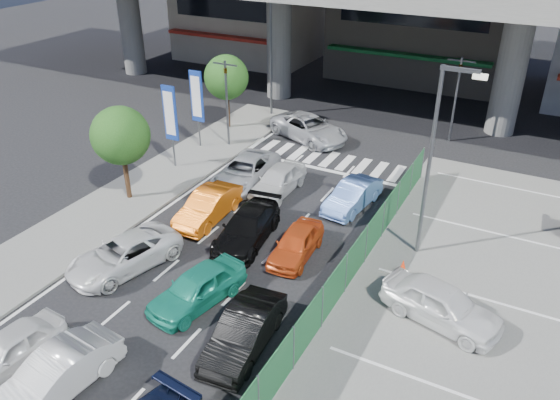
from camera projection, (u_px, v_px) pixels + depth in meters
The scene contains 26 objects.
ground at pixel (199, 282), 21.37m from camera, with size 120.00×120.00×0.00m, color black.
parking_lot at pixel (501, 341), 18.44m from camera, with size 12.00×28.00×0.06m, color #626260.
sidewalk_left at pixel (130, 198), 27.29m from camera, with size 4.00×30.00×0.12m, color #626260.
fence_run at pixel (335, 288), 19.56m from camera, with size 0.16×22.00×1.80m, color #1D552D, non-canonical shape.
traffic_light_left at pixel (226, 83), 31.31m from camera, with size 1.60×1.24×5.20m.
traffic_light_right at pixel (459, 79), 32.00m from camera, with size 1.60×1.24×5.20m.
street_lamp_right at pixel (436, 149), 20.82m from camera, with size 1.65×0.22×8.00m.
street_lamp_left at pixel (273, 46), 35.62m from camera, with size 1.65×0.22×8.00m.
signboard_near at pixel (170, 116), 29.03m from camera, with size 0.80×0.14×4.70m.
signboard_far at pixel (197, 99), 31.52m from camera, with size 0.80×0.14×4.70m.
tree_near at pixel (121, 136), 25.69m from camera, with size 2.80×2.80×4.80m.
tree_far at pixel (226, 77), 34.17m from camera, with size 2.80×2.80×4.80m.
van_white_back_left at pixel (8, 351), 17.22m from camera, with size 1.51×3.75×1.28m, color silver.
hatch_white_back_mid at pixel (56, 375), 16.26m from camera, with size 1.46×4.19×1.38m, color silver.
sedan_white_mid_left at pixel (124, 254), 21.88m from camera, with size 2.18×4.72×1.31m, color silver.
taxi_teal_mid at pixel (197, 288), 19.94m from camera, with size 1.63×4.05×1.38m, color #1B9478.
hatch_black_mid_right at pixel (244, 332), 17.90m from camera, with size 1.45×4.16×1.37m, color black.
taxi_orange_left at pixel (208, 206), 25.24m from camera, with size 1.46×4.19×1.38m, color orange.
sedan_black_mid at pixel (247, 228), 23.61m from camera, with size 1.88×4.62×1.34m, color black.
taxi_orange_right at pixel (296, 243), 22.64m from camera, with size 1.46×3.64×1.24m, color #C94517.
wagon_silver_front_left at pixel (245, 171), 28.50m from camera, with size 2.29×4.97×1.38m, color #B1B3B8.
sedan_white_front_mid at pixel (278, 180), 27.61m from camera, with size 1.63×4.05×1.38m, color silver.
kei_truck_front_right at pixel (352, 196), 26.24m from camera, with size 1.37×3.93×1.30m, color #567BC8.
crossing_wagon_silver at pixel (309, 128), 33.79m from camera, with size 2.46×5.33×1.48m, color #AAABB1.
parked_sedan_white at pixel (441, 304), 18.97m from camera, with size 1.72×4.28×1.46m, color white.
traffic_cone at pixel (403, 268), 21.43m from camera, with size 0.39×0.39×0.76m, color #FF370E.
Camera 1 is at (10.77, -13.76, 13.10)m, focal length 35.00 mm.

